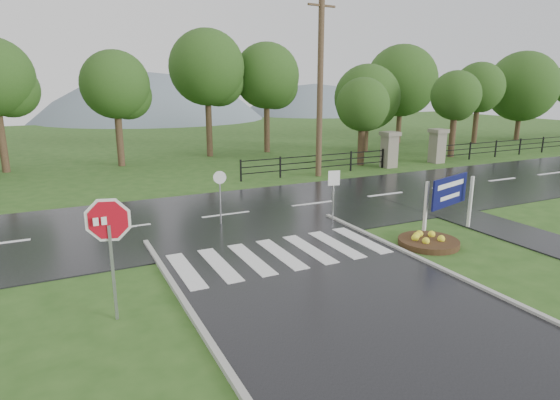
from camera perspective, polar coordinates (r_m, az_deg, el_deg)
ground at (r=10.73m, az=12.40°, el=-15.22°), size 120.00×120.00×0.00m
main_road at (r=18.96m, az=-6.58°, el=-1.90°), size 90.00×8.00×0.04m
walkway at (r=19.06m, az=25.19°, el=-3.10°), size 2.20×11.00×0.04m
crosswalk at (r=14.55m, az=0.10°, el=-6.57°), size 6.50×2.80×0.02m
pillar_west at (r=30.27m, az=13.19°, el=6.10°), size 1.00×1.00×2.24m
pillar_east at (r=32.93m, az=18.64°, el=6.36°), size 1.00×1.00×2.24m
fence_west at (r=27.35m, az=4.52°, el=4.65°), size 9.58×0.08×1.20m
fence_east at (r=41.21m, az=29.40°, el=6.09°), size 20.58×0.08×1.20m
hills at (r=75.73m, az=-17.87°, el=-2.49°), size 102.00×48.00×48.00m
treeline at (r=32.41m, az=-13.29°, el=4.50°), size 83.20×5.20×10.00m
stop_sign at (r=10.77m, az=-20.11°, el=-3.68°), size 1.29×0.37×3.00m
estate_billboard at (r=17.51m, az=19.97°, el=0.70°), size 2.25×0.74×2.03m
flower_bed at (r=16.18m, az=17.65°, el=-4.78°), size 1.97×1.97×0.39m
reg_sign_small at (r=17.50m, az=6.56°, el=1.68°), size 0.45×0.11×2.05m
reg_sign_round at (r=17.43m, az=-7.32°, el=1.14°), size 0.46×0.16×2.06m
utility_pole_east at (r=26.46m, az=4.91°, el=13.72°), size 1.77×0.33×9.92m
entrance_tree_left at (r=30.56m, az=10.06°, el=11.32°), size 3.36×3.36×5.55m
entrance_tree_right at (r=35.77m, az=20.64°, el=11.78°), size 3.44×3.44×6.06m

